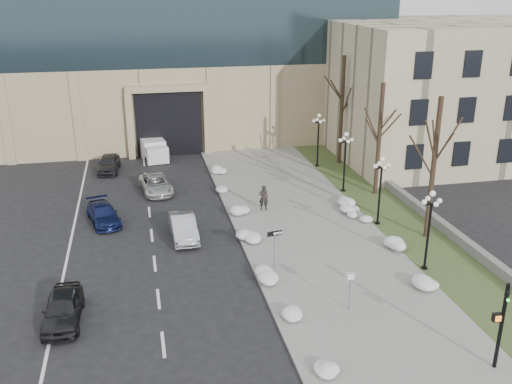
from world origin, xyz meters
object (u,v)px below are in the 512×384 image
car_d (156,184)px  traffic_signal (500,328)px  car_c (103,214)px  lamppost_a (430,220)px  car_b (184,227)px  car_e (109,163)px  box_truck (152,148)px  keep_sign (350,283)px  lamppost_c (345,154)px  lamppost_d (318,133)px  pedestrian (264,198)px  one_way_sign (277,238)px  lamppost_b (381,182)px  car_a (63,308)px

car_d → traffic_signal: traffic_signal is taller
car_c → lamppost_a: bearing=-45.0°
traffic_signal → car_b: bearing=130.2°
car_c → car_e: size_ratio=1.02×
box_truck → keep_sign: keep_sign is taller
car_c → traffic_signal: traffic_signal is taller
lamppost_c → lamppost_d: size_ratio=1.00×
pedestrian → box_truck: pedestrian is taller
one_way_sign → car_d: bearing=103.7°
car_d → one_way_sign: 15.54m
one_way_sign → lamppost_b: (8.11, 4.70, 1.09)m
pedestrian → box_truck: (-7.12, 15.30, -0.16)m
box_truck → car_a: bearing=-110.6°
keep_sign → one_way_sign: bearing=123.0°
car_c → box_truck: size_ratio=0.72×
pedestrian → lamppost_c: bearing=-152.2°
pedestrian → lamppost_d: 11.56m
one_way_sign → keep_sign: 5.56m
lamppost_a → lamppost_d: size_ratio=1.00×
car_d → traffic_signal: bearing=-71.3°
pedestrian → traffic_signal: traffic_signal is taller
pedestrian → one_way_sign: bearing=89.4°
car_d → lamppost_a: size_ratio=0.97×
car_b → lamppost_d: size_ratio=0.91×
keep_sign → lamppost_b: bearing=66.9°
car_b → keep_sign: size_ratio=1.98×
box_truck → lamppost_c: 19.07m
traffic_signal → lamppost_a: (1.39, 8.65, 1.06)m
lamppost_a → lamppost_b: 6.50m
box_truck → pedestrian: bearing=-74.5°
car_c → one_way_sign: bearing=-56.5°
car_c → lamppost_b: size_ratio=0.90×
one_way_sign → keep_sign: (2.39, -5.00, -0.37)m
lamppost_c → car_b: bearing=-155.7°
one_way_sign → lamppost_b: size_ratio=0.50×
box_truck → one_way_sign: (5.90, -23.95, 1.10)m
car_a → car_d: (5.17, 17.20, -0.08)m
pedestrian → lamppost_a: lamppost_a is taller
car_b → one_way_sign: bearing=-50.6°
lamppost_b → car_a: bearing=-158.4°
lamppost_a → lamppost_d: (0.00, 19.50, 0.00)m
car_b → car_d: 8.95m
keep_sign → car_d: bearing=121.0°
car_c → car_e: bearing=75.8°
box_truck → lamppost_d: size_ratio=1.25×
car_c → lamppost_c: bearing=-6.8°
pedestrian → car_d: bearing=-30.4°
car_d → car_e: bearing=112.5°
pedestrian → one_way_sign: size_ratio=0.76×
lamppost_b → traffic_signal: bearing=-95.2°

